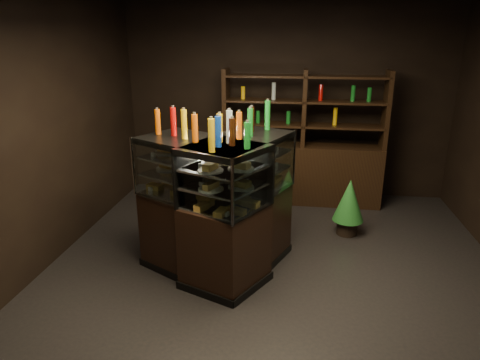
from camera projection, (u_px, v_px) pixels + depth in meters
name	position (u px, v px, depth m)	size (l,w,h in m)	color
ground	(274.00, 266.00, 4.78)	(5.00, 5.00, 0.00)	black
room_shell	(279.00, 91.00, 4.16)	(5.02, 5.02, 3.01)	black
display_case	(221.00, 229.00, 4.55)	(1.69, 1.51, 1.48)	black
food_display	(220.00, 172.00, 4.35)	(1.28, 1.22, 0.45)	gold
bottles_top	(219.00, 126.00, 4.20)	(1.11, 1.08, 0.30)	silver
potted_conifer	(349.00, 199.00, 5.42)	(0.39, 0.39, 0.84)	black
back_shelving	(302.00, 164.00, 6.47)	(2.37, 0.45, 2.00)	black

